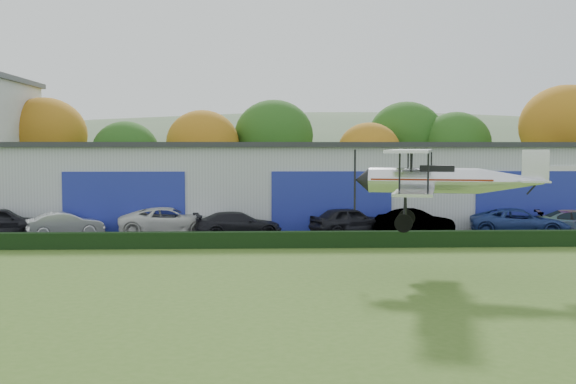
{
  "coord_description": "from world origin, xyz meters",
  "views": [
    {
      "loc": [
        0.93,
        -17.77,
        5.01
      ],
      "look_at": [
        2.04,
        11.25,
        3.1
      ],
      "focal_mm": 42.86,
      "sensor_mm": 36.0,
      "label": 1
    }
  ],
  "objects_px": {
    "car_1": "(65,224)",
    "car_4": "(349,220)",
    "car_6": "(520,222)",
    "biplane": "(439,178)",
    "car_0": "(1,222)",
    "car_5": "(415,222)",
    "hangar": "(322,182)",
    "car_2": "(170,221)",
    "car_3": "(238,224)"
  },
  "relations": [
    {
      "from": "car_1",
      "to": "car_4",
      "type": "bearing_deg",
      "value": -111.81
    },
    {
      "from": "car_6",
      "to": "biplane",
      "type": "xyz_separation_m",
      "value": [
        -7.65,
        -11.75,
        3.02
      ]
    },
    {
      "from": "car_0",
      "to": "car_1",
      "type": "height_order",
      "value": "car_0"
    },
    {
      "from": "car_0",
      "to": "car_1",
      "type": "relative_size",
      "value": 1.17
    },
    {
      "from": "car_0",
      "to": "car_5",
      "type": "relative_size",
      "value": 1.09
    },
    {
      "from": "car_4",
      "to": "car_6",
      "type": "bearing_deg",
      "value": -119.29
    },
    {
      "from": "hangar",
      "to": "car_6",
      "type": "bearing_deg",
      "value": -37.5
    },
    {
      "from": "car_1",
      "to": "car_6",
      "type": "relative_size",
      "value": 0.76
    },
    {
      "from": "car_2",
      "to": "car_4",
      "type": "height_order",
      "value": "car_2"
    },
    {
      "from": "car_1",
      "to": "car_0",
      "type": "bearing_deg",
      "value": 65.6
    },
    {
      "from": "car_2",
      "to": "car_6",
      "type": "height_order",
      "value": "car_2"
    },
    {
      "from": "car_0",
      "to": "car_6",
      "type": "bearing_deg",
      "value": -107.81
    },
    {
      "from": "car_2",
      "to": "biplane",
      "type": "bearing_deg",
      "value": -142.68
    },
    {
      "from": "hangar",
      "to": "car_4",
      "type": "relative_size",
      "value": 8.9
    },
    {
      "from": "car_1",
      "to": "biplane",
      "type": "distance_m",
      "value": 21.83
    },
    {
      "from": "car_0",
      "to": "car_5",
      "type": "xyz_separation_m",
      "value": [
        23.1,
        -0.3,
        -0.09
      ]
    },
    {
      "from": "car_3",
      "to": "car_4",
      "type": "relative_size",
      "value": 1.06
    },
    {
      "from": "car_5",
      "to": "car_3",
      "type": "bearing_deg",
      "value": 108.63
    },
    {
      "from": "car_3",
      "to": "car_6",
      "type": "bearing_deg",
      "value": -101.94
    },
    {
      "from": "car_6",
      "to": "biplane",
      "type": "height_order",
      "value": "biplane"
    },
    {
      "from": "biplane",
      "to": "car_6",
      "type": "bearing_deg",
      "value": 71.98
    },
    {
      "from": "hangar",
      "to": "car_2",
      "type": "distance_m",
      "value": 11.76
    },
    {
      "from": "car_2",
      "to": "hangar",
      "type": "bearing_deg",
      "value": -58.99
    },
    {
      "from": "car_0",
      "to": "car_2",
      "type": "relative_size",
      "value": 0.86
    },
    {
      "from": "car_0",
      "to": "car_4",
      "type": "distance_m",
      "value": 19.45
    },
    {
      "from": "car_3",
      "to": "car_4",
      "type": "distance_m",
      "value": 6.39
    },
    {
      "from": "car_3",
      "to": "car_5",
      "type": "distance_m",
      "value": 9.95
    },
    {
      "from": "hangar",
      "to": "car_0",
      "type": "bearing_deg",
      "value": -158.48
    },
    {
      "from": "car_3",
      "to": "car_0",
      "type": "bearing_deg",
      "value": 74.41
    },
    {
      "from": "car_0",
      "to": "car_6",
      "type": "height_order",
      "value": "car_0"
    },
    {
      "from": "hangar",
      "to": "car_5",
      "type": "height_order",
      "value": "hangar"
    },
    {
      "from": "car_2",
      "to": "biplane",
      "type": "relative_size",
      "value": 0.68
    },
    {
      "from": "car_5",
      "to": "car_4",
      "type": "bearing_deg",
      "value": 95.35
    },
    {
      "from": "car_1",
      "to": "car_3",
      "type": "height_order",
      "value": "car_3"
    },
    {
      "from": "car_1",
      "to": "car_4",
      "type": "distance_m",
      "value": 15.91
    },
    {
      "from": "hangar",
      "to": "car_3",
      "type": "distance_m",
      "value": 9.88
    },
    {
      "from": "hangar",
      "to": "car_6",
      "type": "distance_m",
      "value": 13.23
    },
    {
      "from": "car_3",
      "to": "car_4",
      "type": "xyz_separation_m",
      "value": [
        6.29,
        1.15,
        0.08
      ]
    },
    {
      "from": "hangar",
      "to": "car_3",
      "type": "bearing_deg",
      "value": -123.64
    },
    {
      "from": "car_1",
      "to": "car_2",
      "type": "relative_size",
      "value": 0.73
    },
    {
      "from": "hangar",
      "to": "biplane",
      "type": "xyz_separation_m",
      "value": [
        2.74,
        -19.72,
        1.16
      ]
    },
    {
      "from": "car_1",
      "to": "car_2",
      "type": "height_order",
      "value": "car_2"
    },
    {
      "from": "car_2",
      "to": "car_6",
      "type": "xyz_separation_m",
      "value": [
        19.66,
        -0.97,
        -0.03
      ]
    },
    {
      "from": "car_0",
      "to": "car_3",
      "type": "relative_size",
      "value": 1.0
    },
    {
      "from": "car_0",
      "to": "car_5",
      "type": "distance_m",
      "value": 23.1
    },
    {
      "from": "car_1",
      "to": "car_6",
      "type": "xyz_separation_m",
      "value": [
        25.38,
        -0.61,
        0.07
      ]
    },
    {
      "from": "hangar",
      "to": "car_5",
      "type": "bearing_deg",
      "value": -59.01
    },
    {
      "from": "car_3",
      "to": "car_6",
      "type": "distance_m",
      "value": 15.76
    },
    {
      "from": "hangar",
      "to": "car_3",
      "type": "relative_size",
      "value": 8.42
    },
    {
      "from": "car_2",
      "to": "car_6",
      "type": "bearing_deg",
      "value": -98.87
    }
  ]
}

